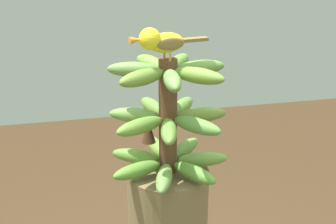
% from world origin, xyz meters
% --- Properties ---
extents(banana_bunch, '(0.31, 0.32, 0.30)m').
position_xyz_m(banana_bunch, '(-0.00, 0.00, 1.54)').
color(banana_bunch, brown).
rests_on(banana_bunch, banana_tree).
extents(perched_bird, '(0.19, 0.06, 0.08)m').
position_xyz_m(perched_bird, '(-0.02, -0.01, 1.74)').
color(perched_bird, '#C68933').
rests_on(perched_bird, banana_bunch).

